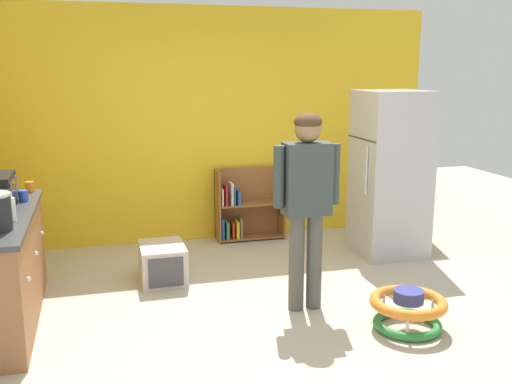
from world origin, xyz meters
The scene contains 11 objects.
ground_plane centered at (0.00, 0.00, 0.00)m, with size 12.00×12.00×0.00m, color #C0B3A0.
back_wall centered at (0.00, 2.33, 1.35)m, with size 5.20×0.06×2.70m, color yellow.
refrigerator centered at (1.68, 1.21, 0.89)m, with size 0.73×0.68×1.78m.
bookshelf centered at (0.29, 2.15, 0.37)m, with size 0.80×0.28×0.85m.
standing_person centered at (0.28, 0.01, 1.01)m, with size 0.57×0.23×1.66m.
baby_walker centered at (0.92, -0.59, 0.16)m, with size 0.60×0.60×0.32m.
pet_carrier centered at (-0.82, 0.97, 0.18)m, with size 0.42×0.55×0.36m.
clear_bottle centered at (-2.01, 0.12, 1.00)m, with size 0.07×0.07×0.25m.
orange_cup centered at (-1.98, 1.20, 0.95)m, with size 0.08×0.08×0.10m, color orange.
green_cup centered at (-2.06, 0.25, 0.95)m, with size 0.08×0.08×0.10m, color green.
blue_cup centered at (-1.99, 0.81, 0.95)m, with size 0.08×0.08×0.10m, color blue.
Camera 1 is at (-1.37, -4.42, 2.03)m, focal length 41.19 mm.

